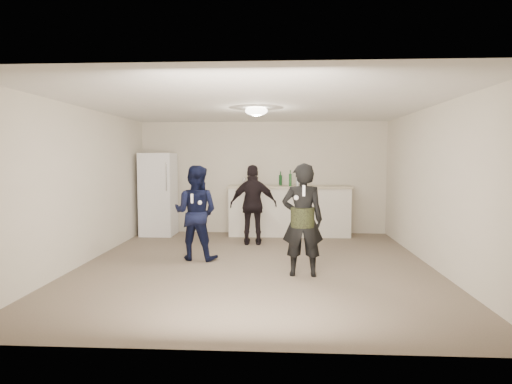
# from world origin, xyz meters

# --- Properties ---
(floor) EXTENTS (6.00, 6.00, 0.00)m
(floor) POSITION_xyz_m (0.00, 0.00, 0.00)
(floor) COLOR #6B5B4C
(floor) RESTS_ON ground
(ceiling) EXTENTS (6.00, 6.00, 0.00)m
(ceiling) POSITION_xyz_m (0.00, 0.00, 2.50)
(ceiling) COLOR silver
(ceiling) RESTS_ON wall_back
(wall_back) EXTENTS (6.00, 0.00, 6.00)m
(wall_back) POSITION_xyz_m (0.00, 3.00, 1.25)
(wall_back) COLOR beige
(wall_back) RESTS_ON floor
(wall_front) EXTENTS (6.00, 0.00, 6.00)m
(wall_front) POSITION_xyz_m (0.00, -3.00, 1.25)
(wall_front) COLOR beige
(wall_front) RESTS_ON floor
(wall_left) EXTENTS (0.00, 6.00, 6.00)m
(wall_left) POSITION_xyz_m (-2.75, 0.00, 1.25)
(wall_left) COLOR beige
(wall_left) RESTS_ON floor
(wall_right) EXTENTS (0.00, 6.00, 6.00)m
(wall_right) POSITION_xyz_m (2.75, 0.00, 1.25)
(wall_right) COLOR beige
(wall_right) RESTS_ON floor
(counter) EXTENTS (2.60, 0.56, 1.05)m
(counter) POSITION_xyz_m (0.59, 2.67, 0.53)
(counter) COLOR silver
(counter) RESTS_ON floor
(counter_top) EXTENTS (2.68, 0.64, 0.04)m
(counter_top) POSITION_xyz_m (0.59, 2.67, 1.07)
(counter_top) COLOR beige
(counter_top) RESTS_ON counter
(fridge) EXTENTS (0.70, 0.70, 1.80)m
(fridge) POSITION_xyz_m (-2.28, 2.60, 0.90)
(fridge) COLOR white
(fridge) RESTS_ON floor
(fridge_handle) EXTENTS (0.02, 0.02, 0.60)m
(fridge_handle) POSITION_xyz_m (-2.00, 2.23, 1.30)
(fridge_handle) COLOR silver
(fridge_handle) RESTS_ON fridge
(ceiling_dome) EXTENTS (0.36, 0.36, 0.16)m
(ceiling_dome) POSITION_xyz_m (0.00, 0.30, 2.45)
(ceiling_dome) COLOR white
(ceiling_dome) RESTS_ON ceiling
(shaker) EXTENTS (0.08, 0.08, 0.17)m
(shaker) POSITION_xyz_m (-0.41, 2.77, 1.18)
(shaker) COLOR silver
(shaker) RESTS_ON counter_top
(man) EXTENTS (0.86, 0.72, 1.57)m
(man) POSITION_xyz_m (-1.02, 0.38, 0.79)
(man) COLOR #0E143C
(man) RESTS_ON floor
(woman) EXTENTS (0.59, 0.39, 1.62)m
(woman) POSITION_xyz_m (0.71, -0.53, 0.81)
(woman) COLOR black
(woman) RESTS_ON floor
(camo_shorts) EXTENTS (0.34, 0.34, 0.28)m
(camo_shorts) POSITION_xyz_m (0.71, -0.53, 0.85)
(camo_shorts) COLOR #2F3719
(camo_shorts) RESTS_ON woman
(spectator) EXTENTS (0.93, 0.41, 1.56)m
(spectator) POSITION_xyz_m (-0.13, 1.65, 0.78)
(spectator) COLOR black
(spectator) RESTS_ON floor
(remote_man) EXTENTS (0.04, 0.04, 0.15)m
(remote_man) POSITION_xyz_m (-1.02, 0.10, 1.05)
(remote_man) COLOR white
(remote_man) RESTS_ON man
(nunchuk_man) EXTENTS (0.07, 0.07, 0.07)m
(nunchuk_man) POSITION_xyz_m (-0.90, 0.13, 0.98)
(nunchuk_man) COLOR white
(nunchuk_man) RESTS_ON man
(remote_woman) EXTENTS (0.04, 0.04, 0.15)m
(remote_woman) POSITION_xyz_m (0.71, -0.78, 1.25)
(remote_woman) COLOR white
(remote_woman) RESTS_ON woman
(nunchuk_woman) EXTENTS (0.07, 0.07, 0.07)m
(nunchuk_woman) POSITION_xyz_m (0.61, -0.75, 1.15)
(nunchuk_woman) COLOR silver
(nunchuk_woman) RESTS_ON woman
(bottle_cluster) EXTENTS (0.58, 0.33, 0.27)m
(bottle_cluster) POSITION_xyz_m (0.66, 2.63, 1.20)
(bottle_cluster) COLOR #113D1A
(bottle_cluster) RESTS_ON counter_top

